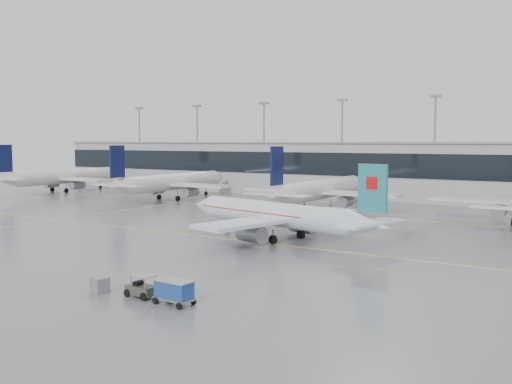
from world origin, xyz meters
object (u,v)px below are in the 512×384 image
Objects in this scene: baggage_tug at (142,289)px; baggage_cart at (174,290)px; gse_unit at (100,285)px; air_canada_jet at (280,216)px.

baggage_tug is 3.63m from baggage_cart.
air_canada_jet is at bearing 101.94° from gse_unit.
gse_unit is at bearing 102.50° from air_canada_jet.
baggage_tug is 3.94m from gse_unit.
baggage_tug is 3.01× the size of gse_unit.
air_canada_jet reaches higher than baggage_tug.
air_canada_jet is at bearing 100.19° from baggage_tug.
air_canada_jet is 8.60× the size of baggage_tug.
gse_unit is at bearing -164.34° from baggage_tug.
baggage_tug is 1.19× the size of baggage_cart.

